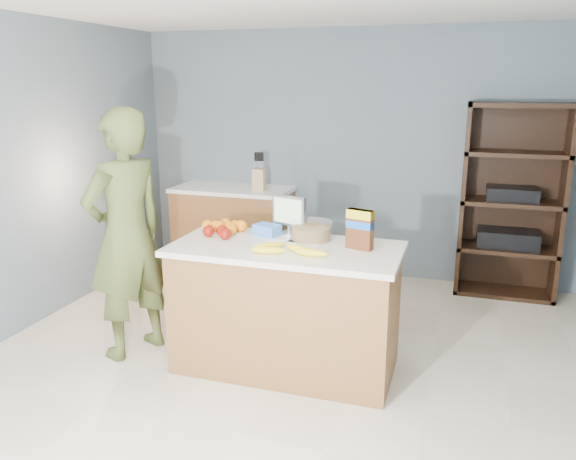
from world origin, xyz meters
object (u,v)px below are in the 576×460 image
(shelving_unit, at_px, (510,205))
(tv, at_px, (289,212))
(person, at_px, (126,235))
(cereal_box, at_px, (360,226))
(counter_peninsula, at_px, (286,312))

(shelving_unit, bearing_deg, tv, -133.21)
(person, height_order, tv, person)
(person, relative_size, cereal_box, 6.79)
(shelving_unit, xyz_separation_m, person, (-2.72, -2.17, 0.04))
(shelving_unit, distance_m, person, 3.48)
(shelving_unit, xyz_separation_m, cereal_box, (-1.06, -1.96, 0.19))
(person, bearing_deg, tv, 133.73)
(shelving_unit, bearing_deg, counter_peninsula, -127.11)
(counter_peninsula, height_order, cereal_box, cereal_box)
(tv, bearing_deg, counter_peninsula, -76.28)
(shelving_unit, bearing_deg, cereal_box, -118.42)
(counter_peninsula, relative_size, cereal_box, 5.83)
(counter_peninsula, bearing_deg, tv, 103.72)
(cereal_box, bearing_deg, person, -172.97)
(counter_peninsula, distance_m, person, 1.27)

